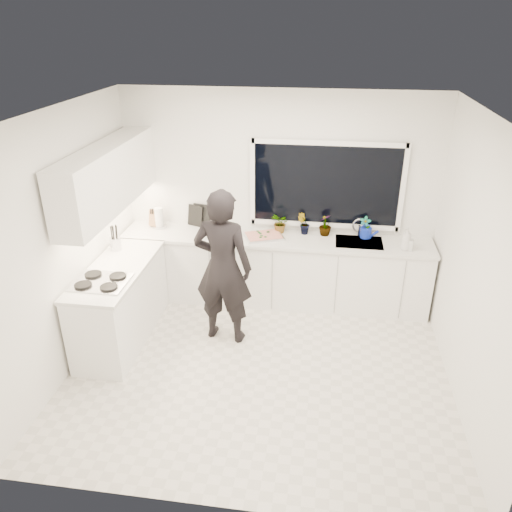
# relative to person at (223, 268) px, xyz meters

# --- Properties ---
(floor) EXTENTS (4.00, 3.50, 0.02)m
(floor) POSITION_rel_person_xyz_m (0.49, -0.52, -0.93)
(floor) COLOR beige
(floor) RESTS_ON ground
(wall_back) EXTENTS (4.00, 0.02, 2.70)m
(wall_back) POSITION_rel_person_xyz_m (0.49, 1.24, 0.43)
(wall_back) COLOR white
(wall_back) RESTS_ON ground
(wall_left) EXTENTS (0.02, 3.50, 2.70)m
(wall_left) POSITION_rel_person_xyz_m (-1.52, -0.52, 0.43)
(wall_left) COLOR white
(wall_left) RESTS_ON ground
(wall_right) EXTENTS (0.02, 3.50, 2.70)m
(wall_right) POSITION_rel_person_xyz_m (2.50, -0.52, 0.43)
(wall_right) COLOR white
(wall_right) RESTS_ON ground
(ceiling) EXTENTS (4.00, 3.50, 0.02)m
(ceiling) POSITION_rel_person_xyz_m (0.49, -0.52, 1.79)
(ceiling) COLOR white
(ceiling) RESTS_ON wall_back
(window) EXTENTS (1.80, 0.02, 1.00)m
(window) POSITION_rel_person_xyz_m (1.09, 1.20, 0.63)
(window) COLOR black
(window) RESTS_ON wall_back
(base_cabinets_back) EXTENTS (3.92, 0.58, 0.88)m
(base_cabinets_back) POSITION_rel_person_xyz_m (0.49, 0.93, -0.48)
(base_cabinets_back) COLOR white
(base_cabinets_back) RESTS_ON floor
(base_cabinets_left) EXTENTS (0.58, 1.60, 0.88)m
(base_cabinets_left) POSITION_rel_person_xyz_m (-1.18, -0.17, -0.48)
(base_cabinets_left) COLOR white
(base_cabinets_left) RESTS_ON floor
(countertop_back) EXTENTS (3.94, 0.62, 0.04)m
(countertop_back) POSITION_rel_person_xyz_m (0.49, 0.92, -0.02)
(countertop_back) COLOR silver
(countertop_back) RESTS_ON base_cabinets_back
(countertop_left) EXTENTS (0.62, 1.60, 0.04)m
(countertop_left) POSITION_rel_person_xyz_m (-1.18, -0.17, -0.02)
(countertop_left) COLOR silver
(countertop_left) RESTS_ON base_cabinets_left
(upper_cabinets) EXTENTS (0.34, 2.10, 0.70)m
(upper_cabinets) POSITION_rel_person_xyz_m (-1.30, 0.18, 0.93)
(upper_cabinets) COLOR white
(upper_cabinets) RESTS_ON wall_left
(sink) EXTENTS (0.58, 0.42, 0.14)m
(sink) POSITION_rel_person_xyz_m (1.54, 0.93, -0.05)
(sink) COLOR silver
(sink) RESTS_ON countertop_back
(faucet) EXTENTS (0.03, 0.03, 0.22)m
(faucet) POSITION_rel_person_xyz_m (1.54, 1.13, 0.11)
(faucet) COLOR silver
(faucet) RESTS_ON countertop_back
(stovetop) EXTENTS (0.56, 0.48, 0.03)m
(stovetop) POSITION_rel_person_xyz_m (-1.20, -0.52, 0.02)
(stovetop) COLOR black
(stovetop) RESTS_ON countertop_left
(person) EXTENTS (0.72, 0.52, 1.84)m
(person) POSITION_rel_person_xyz_m (0.00, 0.00, 0.00)
(person) COLOR black
(person) RESTS_ON floor
(pizza_tray) EXTENTS (0.56, 0.50, 0.03)m
(pizza_tray) POSITION_rel_person_xyz_m (0.34, 0.90, 0.02)
(pizza_tray) COLOR silver
(pizza_tray) RESTS_ON countertop_back
(pizza) EXTENTS (0.51, 0.44, 0.01)m
(pizza) POSITION_rel_person_xyz_m (0.34, 0.90, 0.03)
(pizza) COLOR red
(pizza) RESTS_ON pizza_tray
(watering_can) EXTENTS (0.18, 0.18, 0.13)m
(watering_can) POSITION_rel_person_xyz_m (1.62, 1.09, 0.07)
(watering_can) COLOR #132AB2
(watering_can) RESTS_ON countertop_back
(paper_towel_roll) EXTENTS (0.13, 0.13, 0.26)m
(paper_towel_roll) POSITION_rel_person_xyz_m (-1.06, 1.03, 0.13)
(paper_towel_roll) COLOR silver
(paper_towel_roll) RESTS_ON countertop_back
(knife_block) EXTENTS (0.14, 0.11, 0.22)m
(knife_block) POSITION_rel_person_xyz_m (-1.13, 1.07, 0.11)
(knife_block) COLOR #A0654A
(knife_block) RESTS_ON countertop_back
(utensil_crock) EXTENTS (0.16, 0.16, 0.16)m
(utensil_crock) POSITION_rel_person_xyz_m (-1.36, 0.28, 0.08)
(utensil_crock) COLOR silver
(utensil_crock) RESTS_ON countertop_left
(picture_frame_large) EXTENTS (0.21, 0.10, 0.28)m
(picture_frame_large) POSITION_rel_person_xyz_m (-0.61, 1.17, 0.14)
(picture_frame_large) COLOR black
(picture_frame_large) RESTS_ON countertop_back
(picture_frame_small) EXTENTS (0.25, 0.08, 0.30)m
(picture_frame_small) POSITION_rel_person_xyz_m (-0.52, 1.17, 0.15)
(picture_frame_small) COLOR black
(picture_frame_small) RESTS_ON countertop_back
(herb_plants) EXTENTS (1.30, 0.31, 0.28)m
(herb_plants) POSITION_rel_person_xyz_m (0.88, 1.09, 0.14)
(herb_plants) COLOR #26662D
(herb_plants) RESTS_ON countertop_back
(soap_bottles) EXTENTS (0.17, 0.15, 0.29)m
(soap_bottles) POSITION_rel_person_xyz_m (2.09, 0.78, 0.13)
(soap_bottles) COLOR #D8BF66
(soap_bottles) RESTS_ON countertop_back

